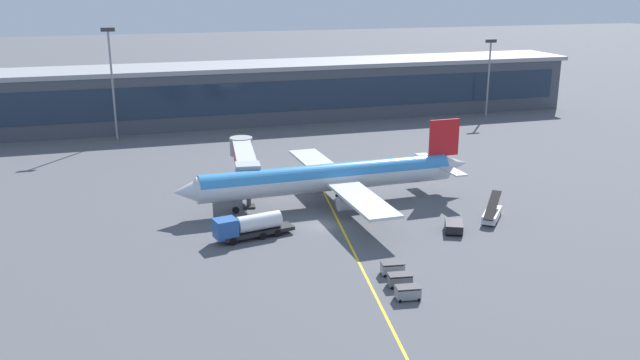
% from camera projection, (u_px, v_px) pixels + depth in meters
% --- Properties ---
extents(ground_plane, '(700.00, 700.00, 0.00)m').
position_uv_depth(ground_plane, '(321.00, 225.00, 93.86)').
color(ground_plane, '#515459').
extents(apron_lead_in_line, '(12.03, 79.18, 0.01)m').
position_uv_depth(apron_lead_in_line, '(337.00, 219.00, 96.52)').
color(apron_lead_in_line, yellow).
rests_on(apron_lead_in_line, ground_plane).
extents(terminal_building, '(180.22, 17.22, 13.55)m').
position_uv_depth(terminal_building, '(216.00, 94.00, 159.03)').
color(terminal_building, '#424751').
rests_on(terminal_building, ground_plane).
extents(main_airliner, '(46.95, 37.32, 11.84)m').
position_uv_depth(main_airliner, '(330.00, 177.00, 101.86)').
color(main_airliner, silver).
rests_on(main_airliner, ground_plane).
extents(jet_bridge, '(6.01, 20.58, 6.88)m').
position_uv_depth(jet_bridge, '(244.00, 159.00, 108.38)').
color(jet_bridge, '#B2B7BC').
rests_on(jet_bridge, ground_plane).
extents(fuel_tanker, '(11.08, 4.56, 3.25)m').
position_uv_depth(fuel_tanker, '(249.00, 226.00, 88.72)').
color(fuel_tanker, '#232326').
rests_on(fuel_tanker, ground_plane).
extents(belt_loader, '(5.44, 6.15, 3.49)m').
position_uv_depth(belt_loader, '(492.00, 214.00, 95.53)').
color(belt_loader, white).
rests_on(belt_loader, ground_plane).
extents(pushback_tug, '(3.69, 4.42, 1.40)m').
position_uv_depth(pushback_tug, '(454.00, 226.00, 91.18)').
color(pushback_tug, black).
rests_on(pushback_tug, ground_plane).
extents(baggage_cart_0, '(2.84, 1.94, 1.48)m').
position_uv_depth(baggage_cart_0, '(408.00, 292.00, 72.18)').
color(baggage_cart_0, gray).
rests_on(baggage_cart_0, ground_plane).
extents(baggage_cart_1, '(2.84, 1.94, 1.48)m').
position_uv_depth(baggage_cart_1, '(400.00, 280.00, 75.21)').
color(baggage_cart_1, '#595B60').
rests_on(baggage_cart_1, ground_plane).
extents(baggage_cart_2, '(2.84, 1.94, 1.48)m').
position_uv_depth(baggage_cart_2, '(392.00, 268.00, 78.24)').
color(baggage_cart_2, gray).
rests_on(baggage_cart_2, ground_plane).
extents(apron_light_mast_0, '(2.80, 0.50, 18.82)m').
position_uv_depth(apron_light_mast_0, '(489.00, 71.00, 164.83)').
color(apron_light_mast_0, gray).
rests_on(apron_light_mast_0, ground_plane).
extents(apron_light_mast_1, '(2.80, 0.50, 23.36)m').
position_uv_depth(apron_light_mast_1, '(112.00, 75.00, 139.69)').
color(apron_light_mast_1, gray).
rests_on(apron_light_mast_1, ground_plane).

